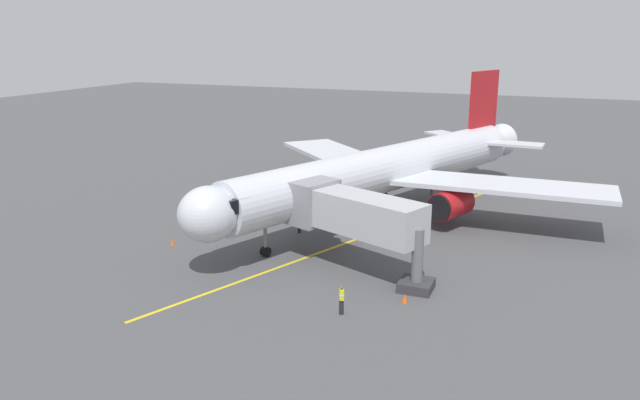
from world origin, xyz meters
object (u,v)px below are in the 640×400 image
safety_cone_nose_right (173,241)px  safety_cone_nose_left (405,298)px  airplane (388,170)px  ground_crew_wing_walker (299,222)px  baggage_cart_near_nose (221,214)px  ground_crew_marshaller (342,299)px  jet_bridge (347,213)px

safety_cone_nose_right → safety_cone_nose_left: bearing=169.7°
airplane → safety_cone_nose_right: (12.55, 13.26, -3.73)m
airplane → ground_crew_wing_walker: airplane is taller
baggage_cart_near_nose → safety_cone_nose_right: baggage_cart_near_nose is taller
safety_cone_nose_left → airplane: bearing=-70.7°
airplane → safety_cone_nose_left: 17.96m
baggage_cart_near_nose → safety_cone_nose_left: bearing=151.9°
airplane → ground_crew_marshaller: airplane is taller
jet_bridge → ground_crew_wing_walker: jet_bridge is taller
airplane → ground_crew_marshaller: 19.88m
ground_crew_marshaller → baggage_cart_near_nose: ground_crew_marshaller is taller
baggage_cart_near_nose → safety_cone_nose_right: bearing=86.8°
airplane → ground_crew_marshaller: size_ratio=22.58×
jet_bridge → safety_cone_nose_right: size_ratio=20.45×
baggage_cart_near_nose → jet_bridge: bearing=157.1°
jet_bridge → ground_crew_marshaller: size_ratio=6.58×
ground_crew_wing_walker → safety_cone_nose_right: 9.70m
baggage_cart_near_nose → ground_crew_wing_walker: bearing=178.9°
airplane → ground_crew_wing_walker: bearing=54.5°
jet_bridge → ground_crew_marshaller: 7.82m
ground_crew_marshaller → safety_cone_nose_left: ground_crew_marshaller is taller
safety_cone_nose_right → jet_bridge: bearing=-176.6°
ground_crew_marshaller → safety_cone_nose_left: size_ratio=3.11×
baggage_cart_near_nose → ground_crew_marshaller: bearing=140.6°
airplane → ground_crew_wing_walker: (5.07, 7.12, -3.12)m
safety_cone_nose_left → jet_bridge: bearing=-39.3°
baggage_cart_near_nose → airplane: bearing=-150.2°
jet_bridge → ground_crew_marshaller: jet_bridge is taller
ground_crew_wing_walker → safety_cone_nose_right: size_ratio=3.11×
ground_crew_wing_walker → safety_cone_nose_left: ground_crew_wing_walker is taller
airplane → ground_crew_wing_walker: size_ratio=22.58×
safety_cone_nose_left → safety_cone_nose_right: size_ratio=1.00×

